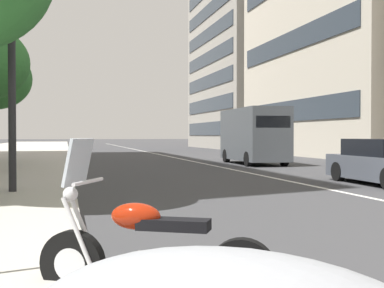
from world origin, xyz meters
TOP-DOWN VIEW (x-y plane):
  - lane_centre_stripe at (35.00, 0.00)m, footprint 110.00×0.16m
  - motorcycle_far_end_row at (2.46, 6.30)m, footprint 1.12×2.00m
  - delivery_van_ahead at (22.37, -2.42)m, footprint 5.63×2.25m
  - office_tower_far_left_down_avenue at (52.97, -19.05)m, footprint 19.50×20.63m

SIDE VIEW (x-z plane):
  - lane_centre_stripe at x=35.00m, z-range 0.00..0.01m
  - motorcycle_far_end_row at x=2.46m, z-range -0.30..1.17m
  - delivery_van_ahead at x=22.37m, z-range 0.09..2.95m
  - office_tower_far_left_down_avenue at x=52.97m, z-range 0.00..28.18m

